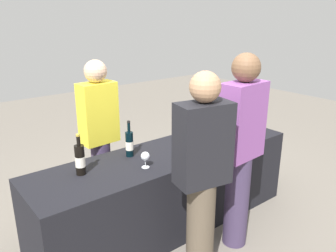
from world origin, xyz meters
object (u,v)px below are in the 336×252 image
at_px(wine_bottle_2, 190,130).
at_px(ice_bucket, 230,126).
at_px(server_pouring, 99,133).
at_px(guest_0, 202,173).
at_px(guest_1, 241,146).
at_px(wine_bottle_1, 129,144).
at_px(wine_glass_0, 145,157).
at_px(wine_bottle_3, 229,118).
at_px(wine_glass_1, 194,142).
at_px(wine_bottle_0, 80,160).
at_px(wine_glass_2, 205,135).

relative_size(wine_bottle_2, ice_bucket, 1.68).
xyz_separation_m(ice_bucket, server_pouring, (-1.17, 0.58, 0.02)).
xyz_separation_m(guest_0, guest_1, (0.50, 0.08, 0.05)).
relative_size(wine_bottle_2, guest_0, 0.20).
bearing_deg(ice_bucket, server_pouring, 153.51).
bearing_deg(wine_bottle_1, guest_1, -50.71).
xyz_separation_m(wine_bottle_1, ice_bucket, (1.10, -0.17, -0.02)).
distance_m(wine_glass_0, guest_0, 0.54).
relative_size(wine_bottle_3, guest_0, 0.21).
xyz_separation_m(wine_bottle_2, wine_bottle_3, (0.60, 0.03, 0.01)).
xyz_separation_m(wine_bottle_1, wine_glass_1, (0.48, -0.30, -0.01)).
bearing_deg(wine_bottle_0, wine_glass_1, -13.45).
relative_size(guest_0, guest_1, 0.96).
relative_size(wine_bottle_1, guest_1, 0.19).
bearing_deg(guest_1, wine_glass_0, 140.36).
height_order(wine_bottle_1, ice_bucket, wine_bottle_1).
bearing_deg(ice_bucket, wine_bottle_3, 45.16).
relative_size(wine_bottle_2, wine_bottle_3, 0.94).
relative_size(wine_glass_1, wine_glass_2, 1.12).
bearing_deg(wine_bottle_1, server_pouring, 99.55).
distance_m(wine_bottle_1, wine_glass_2, 0.75).
distance_m(wine_glass_0, wine_glass_1, 0.51).
distance_m(wine_glass_2, ice_bucket, 0.39).
bearing_deg(wine_glass_0, wine_bottle_0, 155.30).
distance_m(wine_bottle_2, guest_0, 0.92).
bearing_deg(wine_bottle_0, wine_bottle_1, 7.71).
distance_m(wine_glass_0, guest_1, 0.77).
bearing_deg(wine_bottle_0, wine_bottle_3, 1.21).
distance_m(wine_glass_0, ice_bucket, 1.14).
height_order(wine_glass_1, server_pouring, server_pouring).
relative_size(wine_bottle_0, ice_bucket, 1.75).
height_order(ice_bucket, server_pouring, server_pouring).
distance_m(wine_bottle_3, wine_glass_1, 0.81).
relative_size(wine_bottle_0, wine_glass_0, 2.44).
distance_m(wine_bottle_1, guest_1, 0.94).
height_order(wine_glass_1, guest_0, guest_0).
xyz_separation_m(wine_glass_2, ice_bucket, (0.39, 0.03, 0.00)).
relative_size(wine_bottle_1, wine_glass_1, 2.29).
height_order(wine_bottle_2, ice_bucket, wine_bottle_2).
bearing_deg(wine_bottle_0, guest_1, -31.41).
relative_size(wine_bottle_3, wine_glass_0, 2.48).
bearing_deg(server_pouring, wine_glass_0, 90.47).
distance_m(wine_bottle_0, wine_bottle_1, 0.49).
height_order(wine_bottle_0, wine_bottle_2, wine_bottle_0).
relative_size(wine_glass_0, wine_glass_2, 1.08).
height_order(wine_glass_2, guest_1, guest_1).
bearing_deg(wine_bottle_1, ice_bucket, -8.74).
bearing_deg(wine_glass_2, wine_bottle_0, 173.58).
xyz_separation_m(wine_glass_2, guest_0, (-0.62, -0.61, 0.03)).
bearing_deg(wine_bottle_0, wine_glass_0, -24.70).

